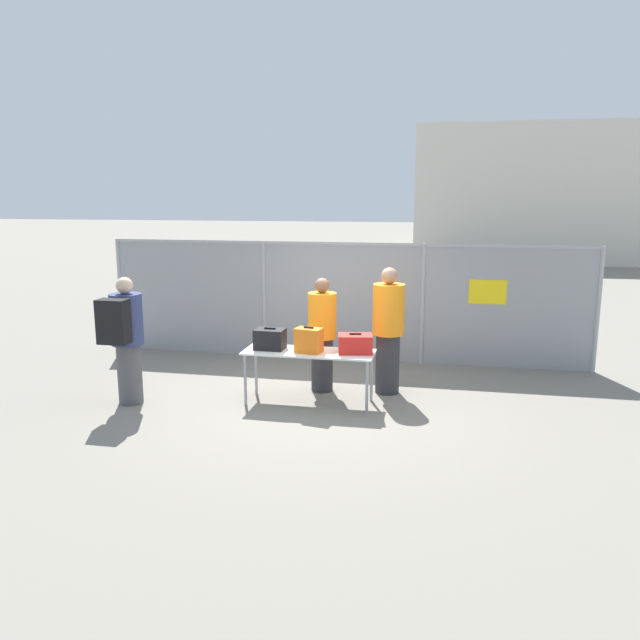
{
  "coord_description": "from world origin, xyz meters",
  "views": [
    {
      "loc": [
        1.73,
        -8.22,
        2.81
      ],
      "look_at": [
        -0.01,
        0.41,
        1.05
      ],
      "focal_mm": 35.0,
      "sensor_mm": 36.0,
      "label": 1
    }
  ],
  "objects_px": {
    "suitcase_black": "(270,339)",
    "inspection_table": "(309,356)",
    "security_worker_near": "(322,333)",
    "utility_trailer": "(467,318)",
    "traveler_hooded": "(125,336)",
    "security_worker_far": "(388,329)",
    "suitcase_orange": "(309,340)",
    "suitcase_red": "(355,344)"
  },
  "relations": [
    {
      "from": "suitcase_red",
      "to": "security_worker_near",
      "type": "bearing_deg",
      "value": 136.28
    },
    {
      "from": "suitcase_red",
      "to": "security_worker_near",
      "type": "height_order",
      "value": "security_worker_near"
    },
    {
      "from": "inspection_table",
      "to": "security_worker_far",
      "type": "distance_m",
      "value": 1.25
    },
    {
      "from": "suitcase_black",
      "to": "inspection_table",
      "type": "bearing_deg",
      "value": -2.19
    },
    {
      "from": "suitcase_red",
      "to": "security_worker_far",
      "type": "bearing_deg",
      "value": 58.8
    },
    {
      "from": "suitcase_black",
      "to": "suitcase_orange",
      "type": "xyz_separation_m",
      "value": [
        0.57,
        -0.09,
        0.03
      ]
    },
    {
      "from": "security_worker_near",
      "to": "security_worker_far",
      "type": "relative_size",
      "value": 0.91
    },
    {
      "from": "inspection_table",
      "to": "traveler_hooded",
      "type": "bearing_deg",
      "value": -167.21
    },
    {
      "from": "traveler_hooded",
      "to": "security_worker_near",
      "type": "height_order",
      "value": "traveler_hooded"
    },
    {
      "from": "suitcase_orange",
      "to": "utility_trailer",
      "type": "xyz_separation_m",
      "value": [
        2.24,
        4.52,
        -0.47
      ]
    },
    {
      "from": "traveler_hooded",
      "to": "inspection_table",
      "type": "bearing_deg",
      "value": -4.22
    },
    {
      "from": "traveler_hooded",
      "to": "security_worker_near",
      "type": "xyz_separation_m",
      "value": [
        2.48,
        1.13,
        -0.1
      ]
    },
    {
      "from": "suitcase_black",
      "to": "suitcase_orange",
      "type": "bearing_deg",
      "value": -8.67
    },
    {
      "from": "suitcase_black",
      "to": "security_worker_far",
      "type": "height_order",
      "value": "security_worker_far"
    },
    {
      "from": "security_worker_near",
      "to": "suitcase_black",
      "type": "bearing_deg",
      "value": 50.75
    },
    {
      "from": "inspection_table",
      "to": "suitcase_orange",
      "type": "distance_m",
      "value": 0.24
    },
    {
      "from": "suitcase_orange",
      "to": "suitcase_black",
      "type": "bearing_deg",
      "value": 171.33
    },
    {
      "from": "traveler_hooded",
      "to": "security_worker_far",
      "type": "xyz_separation_m",
      "value": [
        3.42,
        1.23,
        -0.02
      ]
    },
    {
      "from": "inspection_table",
      "to": "suitcase_black",
      "type": "xyz_separation_m",
      "value": [
        -0.55,
        0.02,
        0.2
      ]
    },
    {
      "from": "inspection_table",
      "to": "suitcase_orange",
      "type": "height_order",
      "value": "suitcase_orange"
    },
    {
      "from": "suitcase_orange",
      "to": "suitcase_red",
      "type": "xyz_separation_m",
      "value": [
        0.62,
        0.11,
        -0.04
      ]
    },
    {
      "from": "suitcase_orange",
      "to": "suitcase_red",
      "type": "bearing_deg",
      "value": 10.18
    },
    {
      "from": "suitcase_orange",
      "to": "security_worker_near",
      "type": "relative_size",
      "value": 0.23
    },
    {
      "from": "suitcase_red",
      "to": "security_worker_far",
      "type": "xyz_separation_m",
      "value": [
        0.38,
        0.63,
        0.08
      ]
    },
    {
      "from": "traveler_hooded",
      "to": "utility_trailer",
      "type": "bearing_deg",
      "value": 30.05
    },
    {
      "from": "inspection_table",
      "to": "security_worker_near",
      "type": "xyz_separation_m",
      "value": [
        0.07,
        0.58,
        0.19
      ]
    },
    {
      "from": "inspection_table",
      "to": "suitcase_red",
      "type": "xyz_separation_m",
      "value": [
        0.63,
        0.05,
        0.19
      ]
    },
    {
      "from": "utility_trailer",
      "to": "security_worker_far",
      "type": "bearing_deg",
      "value": -108.11
    },
    {
      "from": "security_worker_near",
      "to": "utility_trailer",
      "type": "relative_size",
      "value": 0.42
    },
    {
      "from": "suitcase_orange",
      "to": "security_worker_near",
      "type": "xyz_separation_m",
      "value": [
        0.06,
        0.65,
        -0.04
      ]
    },
    {
      "from": "inspection_table",
      "to": "suitcase_black",
      "type": "bearing_deg",
      "value": 177.81
    },
    {
      "from": "suitcase_orange",
      "to": "utility_trailer",
      "type": "distance_m",
      "value": 5.07
    },
    {
      "from": "security_worker_near",
      "to": "security_worker_far",
      "type": "height_order",
      "value": "security_worker_far"
    },
    {
      "from": "suitcase_red",
      "to": "utility_trailer",
      "type": "height_order",
      "value": "suitcase_red"
    },
    {
      "from": "suitcase_black",
      "to": "security_worker_far",
      "type": "relative_size",
      "value": 0.22
    },
    {
      "from": "traveler_hooded",
      "to": "security_worker_near",
      "type": "distance_m",
      "value": 2.73
    },
    {
      "from": "security_worker_far",
      "to": "utility_trailer",
      "type": "height_order",
      "value": "security_worker_far"
    },
    {
      "from": "utility_trailer",
      "to": "security_worker_near",
      "type": "bearing_deg",
      "value": -119.33
    },
    {
      "from": "inspection_table",
      "to": "suitcase_red",
      "type": "distance_m",
      "value": 0.66
    },
    {
      "from": "inspection_table",
      "to": "utility_trailer",
      "type": "bearing_deg",
      "value": 63.24
    },
    {
      "from": "suitcase_orange",
      "to": "security_worker_near",
      "type": "height_order",
      "value": "security_worker_near"
    },
    {
      "from": "security_worker_far",
      "to": "utility_trailer",
      "type": "distance_m",
      "value": 4.01
    }
  ]
}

